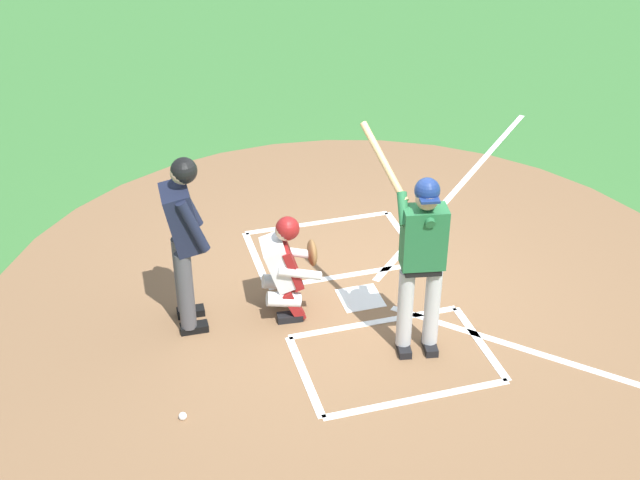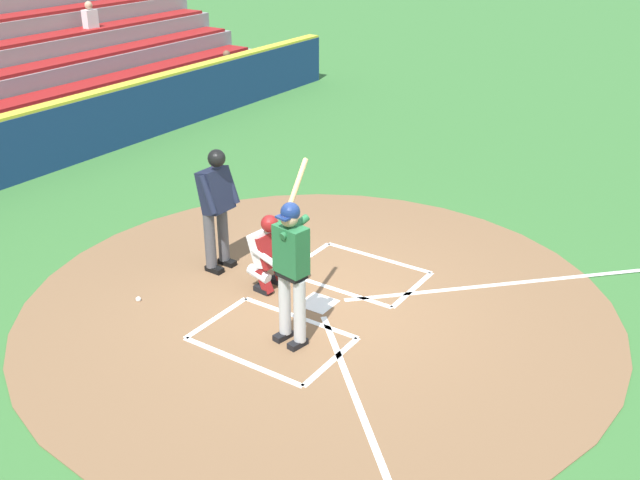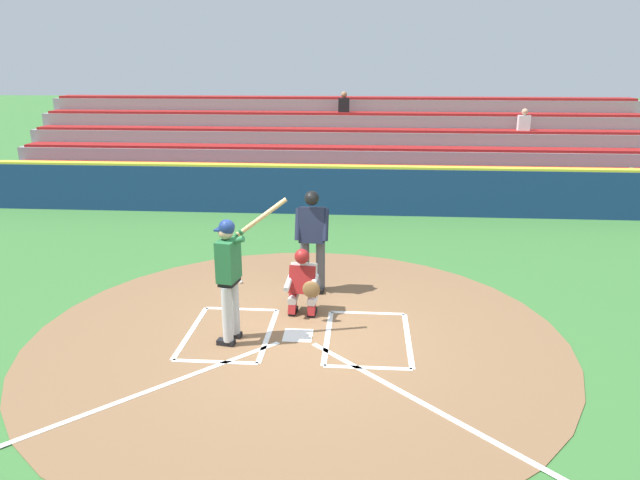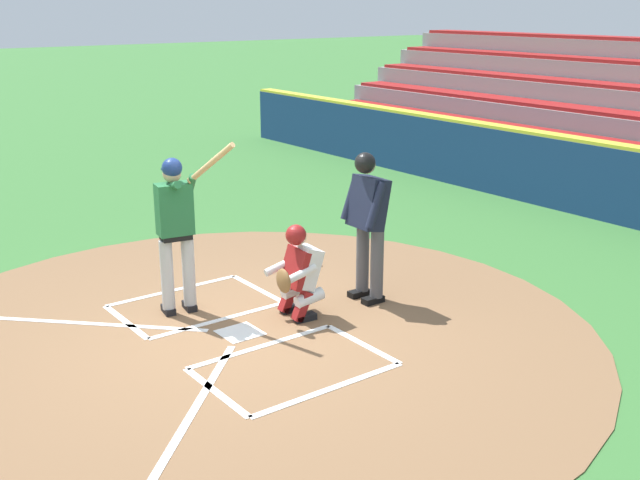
% 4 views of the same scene
% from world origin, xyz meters
% --- Properties ---
extents(ground_plane, '(120.00, 120.00, 0.00)m').
position_xyz_m(ground_plane, '(0.00, 0.00, 0.00)').
color(ground_plane, '#387033').
extents(dirt_circle, '(8.00, 8.00, 0.01)m').
position_xyz_m(dirt_circle, '(0.00, 0.00, 0.01)').
color(dirt_circle, brown).
rests_on(dirt_circle, ground).
extents(home_plate_and_chalk, '(7.93, 4.91, 0.01)m').
position_xyz_m(home_plate_and_chalk, '(0.00, 0.88, 0.01)').
color(home_plate_and_chalk, white).
rests_on(home_plate_and_chalk, dirt_circle).
extents(batter, '(1.02, 0.59, 2.13)m').
position_xyz_m(batter, '(0.94, 0.25, 1.10)').
color(batter, '#BCBCBC').
rests_on(batter, ground).
extents(catcher, '(0.59, 0.65, 1.13)m').
position_xyz_m(catcher, '(-0.00, -0.80, 0.59)').
color(catcher, black).
rests_on(catcher, ground).
extents(plate_umpire, '(0.59, 0.42, 1.86)m').
position_xyz_m(plate_umpire, '(-0.06, -1.79, 1.08)').
color(plate_umpire, '#4C4C51').
rests_on(plate_umpire, ground).
extents(baseball, '(0.07, 0.07, 0.07)m').
position_xyz_m(baseball, '(1.31, -2.08, 0.04)').
color(baseball, white).
rests_on(baseball, ground).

